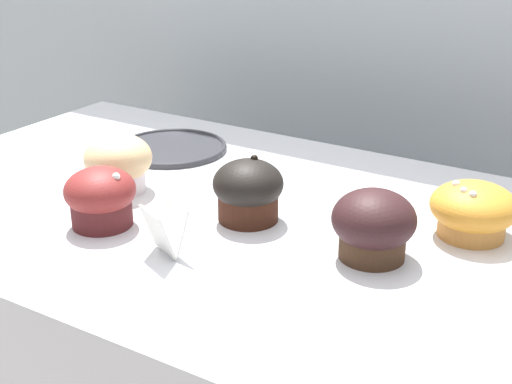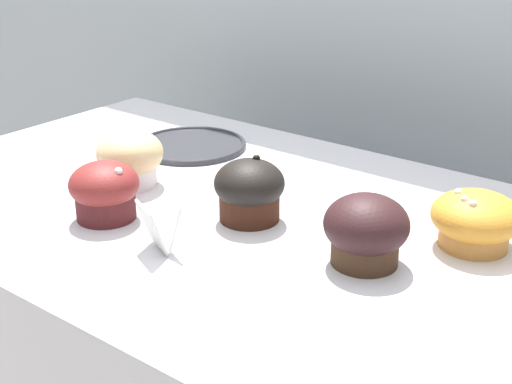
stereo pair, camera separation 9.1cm
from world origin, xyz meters
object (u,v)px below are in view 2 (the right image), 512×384
at_px(muffin_front_center, 105,190).
at_px(muffin_front_right, 366,230).
at_px(serving_plate, 191,145).
at_px(muffin_front_left, 249,190).
at_px(muffin_back_right, 476,220).
at_px(muffin_back_left, 130,158).

height_order(muffin_front_center, muffin_front_right, muffin_front_right).
bearing_deg(serving_plate, muffin_front_left, -32.97).
height_order(muffin_front_left, muffin_front_right, muffin_front_left).
height_order(muffin_back_right, muffin_front_left, muffin_front_left).
distance_m(muffin_back_left, serving_plate, 0.19).
bearing_deg(muffin_back_right, muffin_front_center, -152.51).
bearing_deg(muffin_front_left, muffin_back_left, -176.83).
distance_m(muffin_back_left, muffin_front_right, 0.39).
relative_size(muffin_back_left, serving_plate, 0.52).
bearing_deg(muffin_front_center, muffin_front_left, 36.34).
xyz_separation_m(muffin_back_left, muffin_front_right, (0.39, -0.00, -0.00)).
bearing_deg(muffin_back_left, muffin_front_right, -0.30).
xyz_separation_m(muffin_front_center, muffin_front_left, (0.15, 0.11, 0.00)).
xyz_separation_m(muffin_front_right, serving_plate, (-0.44, 0.18, -0.04)).
bearing_deg(muffin_front_right, serving_plate, 157.63).
bearing_deg(muffin_back_right, muffin_front_left, -158.41).
distance_m(muffin_front_center, muffin_front_left, 0.19).
relative_size(muffin_front_center, muffin_front_left, 0.99).
relative_size(muffin_front_left, muffin_front_right, 0.93).
relative_size(muffin_back_left, muffin_back_right, 0.90).
xyz_separation_m(muffin_back_left, serving_plate, (-0.04, 0.18, -0.04)).
distance_m(muffin_front_center, muffin_front_right, 0.35).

